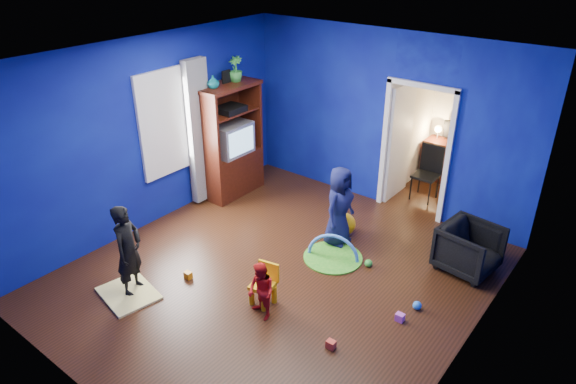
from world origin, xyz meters
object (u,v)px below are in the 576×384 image
Objects in this scene: toddler_red at (261,291)px; play_mat at (333,257)px; crt_tv at (231,139)px; folding_chair at (426,175)px; vase at (213,82)px; armchair at (469,249)px; child_navy at (339,206)px; kid_chair at (263,287)px; study_desk at (447,161)px; tv_armoire at (230,140)px; child_black at (128,251)px; hopper_ball at (344,224)px.

toddler_red reaches higher than play_mat.
crt_tv reaches higher than folding_chair.
crt_tv is 0.83× the size of play_mat.
armchair is at bearing 7.53° from vase.
folding_chair reaches higher than toddler_red.
toddler_red is (-1.60, -2.48, 0.04)m from armchair.
crt_tv is (-4.15, -0.25, 0.68)m from armchair.
vase is at bearing -97.59° from crt_tv.
child_navy is 2.42m from crt_tv.
study_desk is at bearing 73.75° from kid_chair.
tv_armoire is at bearing -135.09° from study_desk.
crt_tv is at bearing -3.56° from child_black.
child_black is at bearing -126.32° from play_mat.
toddler_red reaches higher than armchair.
study_desk is at bearing 80.77° from hopper_ball.
child_navy is 2.45× the size of kid_chair.
crt_tv reaches higher than child_navy.
play_mat is at bearing -95.15° from folding_chair.
child_navy reaches higher than play_mat.
vase reaches higher than study_desk.
child_black is 1.48× the size of play_mat.
armchair is 0.99× the size of toddler_red.
study_desk is (1.85, 5.68, -0.25)m from child_black.
folding_chair is (0.37, 3.88, 0.21)m from kid_chair.
tv_armoire is 4.03m from study_desk.
tv_armoire is 2.85m from play_mat.
kid_chair reaches higher than hopper_ball.
play_mat is at bearing -14.15° from tv_armoire.
child_black is 3.04m from crt_tv.
kid_chair is (1.48, 0.84, -0.37)m from child_black.
vase is at bearing -0.83° from child_black.
crt_tv is 0.76× the size of folding_chair.
play_mat is (0.15, 1.37, -0.24)m from kid_chair.
armchair is at bearing -67.46° from child_black.
play_mat is (-0.00, 1.57, -0.37)m from toddler_red.
armchair is at bearing 3.50° from crt_tv.
kid_chair is (2.45, -1.72, -1.81)m from vase.
toddler_red is 3.45m from crt_tv.
crt_tv reaches higher than study_desk.
toddler_red is at bearing -64.99° from kid_chair.
folding_chair is (0.23, 2.51, 0.45)m from play_mat.
vase is 0.40× the size of kid_chair.
armchair is 1.06× the size of crt_tv.
folding_chair is (0.22, 4.08, 0.08)m from toddler_red.
play_mat is (2.59, -0.65, -0.97)m from tv_armoire.
crt_tv is 3.39m from folding_chair.
study_desk is (0.46, 2.82, 0.20)m from hopper_ball.
crt_tv is at bearing -146.34° from folding_chair.
kid_chair is 1.40m from play_mat.
toddler_red reaches higher than hopper_ball.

